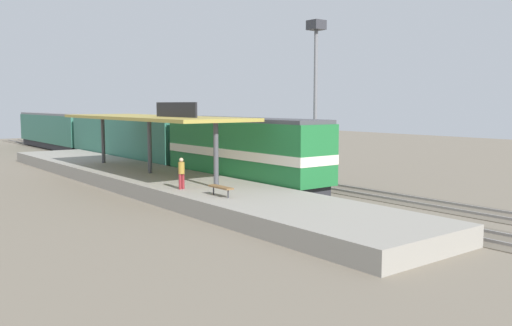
# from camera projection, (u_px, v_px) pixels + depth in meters

# --- Properties ---
(ground_plane) EXTENTS (120.00, 120.00, 0.00)m
(ground_plane) POSITION_uv_depth(u_px,v_px,m) (231.00, 178.00, 40.26)
(ground_plane) COLOR #706656
(track_near) EXTENTS (3.20, 110.00, 0.16)m
(track_near) POSITION_uv_depth(u_px,v_px,m) (208.00, 180.00, 39.04)
(track_near) COLOR #5F5649
(track_near) RESTS_ON ground
(track_far) EXTENTS (3.20, 110.00, 0.16)m
(track_far) POSITION_uv_depth(u_px,v_px,m) (259.00, 175.00, 41.84)
(track_far) COLOR #5F5649
(track_far) RESTS_ON ground
(platform) EXTENTS (6.00, 44.00, 0.90)m
(platform) POSITION_uv_depth(u_px,v_px,m) (150.00, 180.00, 36.21)
(platform) COLOR gray
(platform) RESTS_ON ground
(station_canopy) EXTENTS (5.20, 18.00, 4.70)m
(station_canopy) POSITION_uv_depth(u_px,v_px,m) (150.00, 119.00, 35.69)
(station_canopy) COLOR #47474C
(station_canopy) RESTS_ON platform
(platform_bench) EXTENTS (0.44, 1.70, 0.50)m
(platform_bench) POSITION_uv_depth(u_px,v_px,m) (221.00, 187.00, 26.97)
(platform_bench) COLOR #333338
(platform_bench) RESTS_ON platform
(locomotive) EXTENTS (2.93, 14.43, 4.44)m
(locomotive) POSITION_uv_depth(u_px,v_px,m) (243.00, 151.00, 35.46)
(locomotive) COLOR #28282D
(locomotive) RESTS_ON track_near
(passenger_carriage_front) EXTENTS (2.90, 20.00, 4.24)m
(passenger_carriage_front) POSITION_uv_depth(u_px,v_px,m) (127.00, 139.00, 49.64)
(passenger_carriage_front) COLOR #28282D
(passenger_carriage_front) RESTS_ON track_near
(passenger_carriage_rear) EXTENTS (2.90, 20.00, 4.24)m
(passenger_carriage_rear) POSITION_uv_depth(u_px,v_px,m) (55.00, 130.00, 66.02)
(passenger_carriage_rear) COLOR #28282D
(passenger_carriage_rear) RESTS_ON track_near
(light_mast) EXTENTS (1.10, 1.10, 11.70)m
(light_mast) POSITION_uv_depth(u_px,v_px,m) (316.00, 65.00, 40.60)
(light_mast) COLOR slate
(light_mast) RESTS_ON ground
(person_waiting) EXTENTS (0.34, 0.34, 1.71)m
(person_waiting) POSITION_uv_depth(u_px,v_px,m) (181.00, 172.00, 29.19)
(person_waiting) COLOR maroon
(person_waiting) RESTS_ON platform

